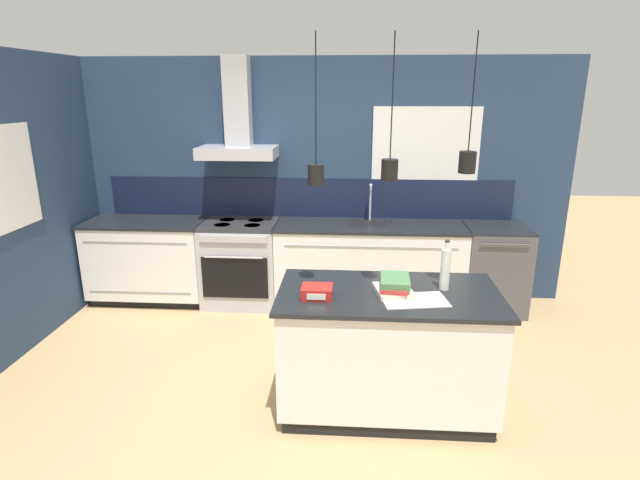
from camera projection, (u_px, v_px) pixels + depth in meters
The scene contains 12 objects.
ground_plane at pixel (286, 390), 3.90m from camera, with size 16.00×16.00×0.00m, color tan.
wall_back at pixel (305, 177), 5.43m from camera, with size 5.60×2.25×2.60m.
wall_left at pixel (18, 204), 4.35m from camera, with size 0.08×3.80×2.60m.
counter_run_left at pixel (150, 260), 5.50m from camera, with size 1.27×0.64×0.91m.
counter_run_sink at pixel (369, 265), 5.35m from camera, with size 1.99×0.64×1.31m.
oven_range at pixel (241, 263), 5.43m from camera, with size 0.80×0.66×0.91m.
dishwasher at pixel (493, 268), 5.26m from camera, with size 0.63×0.65×0.91m.
kitchen_island at pixel (386, 350), 3.59m from camera, with size 1.54×0.83×0.91m.
bottle_on_island at pixel (445, 268), 3.47m from camera, with size 0.07×0.07×0.36m.
book_stack at pixel (394, 286), 3.44m from camera, with size 0.29×0.32×0.11m.
red_supply_box at pixel (317, 292), 3.36m from camera, with size 0.21×0.17×0.08m.
paper_pile at pixel (414, 300), 3.32m from camera, with size 0.46×0.32×0.01m.
Camera 1 is at (0.49, -3.38, 2.25)m, focal length 28.00 mm.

